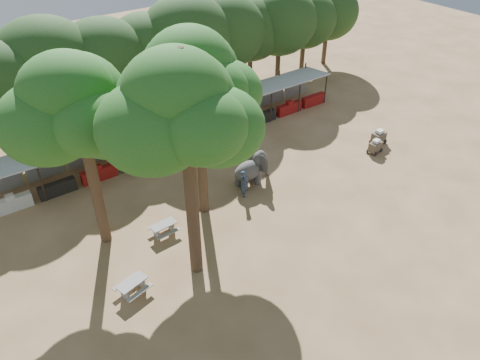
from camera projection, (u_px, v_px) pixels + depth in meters
ground at (306, 244)px, 26.45m from camera, size 100.00×100.00×0.00m
vendor_stalls at (182, 129)px, 34.96m from camera, size 28.00×2.99×2.80m
yard_tree_left at (74, 109)px, 22.13m from camera, size 7.10×6.90×11.02m
yard_tree_center at (180, 112)px, 19.67m from camera, size 7.10×6.90×12.04m
yard_tree_back at (193, 80)px, 24.15m from camera, size 7.10×6.90×11.36m
backdrop_trees at (144, 53)px, 35.89m from camera, size 46.46×5.95×8.33m
elephant at (252, 169)px, 30.77m from camera, size 2.88×2.21×2.20m
handler at (244, 184)px, 29.64m from camera, size 0.68×0.80×1.89m
picnic_table_near at (133, 286)px, 23.25m from camera, size 1.80×1.69×0.76m
picnic_table_far at (164, 228)px, 26.87m from camera, size 1.54×1.39×0.74m
cart_front at (375, 146)px, 34.25m from camera, size 1.17×0.85×1.06m
cart_back at (379, 137)px, 35.27m from camera, size 1.22×0.83×1.16m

